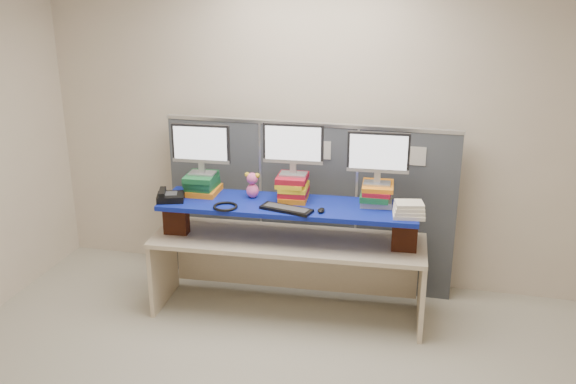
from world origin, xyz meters
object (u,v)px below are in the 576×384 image
(monitor_center, at_px, (293,146))
(desk_phone, at_px, (170,196))
(monitor_right, at_px, (378,155))
(monitor_left, at_px, (201,146))
(blue_board, at_px, (288,206))
(keyboard, at_px, (286,209))
(desk, at_px, (288,254))

(monitor_center, height_order, desk_phone, monitor_center)
(monitor_right, bearing_deg, monitor_left, -180.00)
(desk_phone, bearing_deg, monitor_right, -8.63)
(blue_board, bearing_deg, monitor_left, 171.01)
(monitor_center, height_order, keyboard, monitor_center)
(desk_phone, bearing_deg, monitor_center, -3.68)
(monitor_left, xyz_separation_m, keyboard, (0.78, -0.23, -0.40))
(blue_board, height_order, monitor_center, monitor_center)
(monitor_left, distance_m, monitor_center, 0.77)
(desk, distance_m, blue_board, 0.42)
(monitor_right, xyz_separation_m, keyboard, (-0.66, -0.31, -0.40))
(blue_board, xyz_separation_m, keyboard, (0.02, -0.15, 0.03))
(desk, bearing_deg, monitor_center, 80.12)
(monitor_center, height_order, monitor_right, monitor_center)
(monitor_left, bearing_deg, monitor_center, -0.00)
(monitor_right, xyz_separation_m, desk_phone, (-1.64, -0.31, -0.38))
(monitor_center, distance_m, keyboard, 0.51)
(keyboard, relative_size, desk_phone, 1.63)
(blue_board, xyz_separation_m, desk_phone, (-0.96, -0.15, 0.05))
(monitor_center, bearing_deg, desk, -99.88)
(blue_board, distance_m, keyboard, 0.16)
(blue_board, relative_size, monitor_center, 4.25)
(desk_phone, bearing_deg, keyboard, -19.22)
(blue_board, height_order, monitor_right, monitor_right)
(blue_board, height_order, keyboard, keyboard)
(blue_board, bearing_deg, desk, -3.27)
(monitor_right, relative_size, keyboard, 1.12)
(monitor_right, bearing_deg, keyboard, -158.39)
(monitor_center, distance_m, desk_phone, 1.09)
(monitor_left, xyz_separation_m, monitor_right, (1.44, 0.08, -0.00))
(monitor_center, relative_size, keyboard, 1.12)
(monitor_center, bearing_deg, monitor_right, 0.00)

